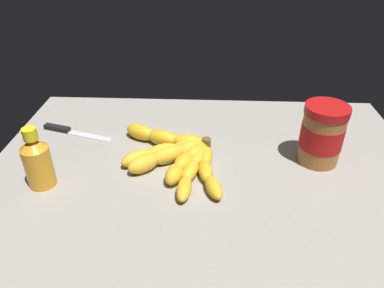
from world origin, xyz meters
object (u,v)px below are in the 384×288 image
at_px(banana_bunch, 177,155).
at_px(butter_knife, 72,131).
at_px(peanut_butter_jar, 323,134).
at_px(honey_bottle, 38,161).

relative_size(banana_bunch, butter_knife, 1.49).
xyz_separation_m(peanut_butter_jar, honey_bottle, (-0.57, -0.11, -0.01)).
height_order(banana_bunch, butter_knife, banana_bunch).
relative_size(peanut_butter_jar, butter_knife, 0.72).
distance_m(banana_bunch, butter_knife, 0.29).
relative_size(banana_bunch, honey_bottle, 2.13).
bearing_deg(honey_bottle, banana_bunch, 19.30).
xyz_separation_m(banana_bunch, honey_bottle, (-0.26, -0.09, 0.04)).
distance_m(peanut_butter_jar, butter_knife, 0.59).
height_order(peanut_butter_jar, butter_knife, peanut_butter_jar).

